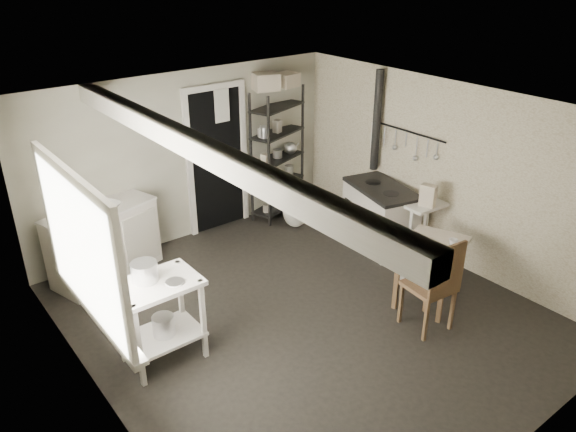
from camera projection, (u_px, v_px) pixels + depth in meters
floor at (305, 314)px, 6.26m from camera, size 5.00×5.00×0.00m
ceiling at (308, 112)px, 5.27m from camera, size 5.00×5.00×0.00m
wall_back at (187, 157)px, 7.54m from camera, size 4.50×0.02×2.30m
wall_front at (531, 343)px, 3.99m from camera, size 4.50×0.02×2.30m
wall_left at (91, 297)px, 4.51m from camera, size 0.02×5.00×2.30m
wall_right at (444, 173)px, 7.02m from camera, size 0.02×5.00×2.30m
window at (79, 249)px, 4.52m from camera, size 0.12×1.76×1.28m
doorway at (217, 161)px, 7.83m from camera, size 0.96×0.10×2.08m
ceiling_beam at (197, 147)px, 4.64m from camera, size 0.18×5.00×0.18m
wallpaper_panel at (443, 173)px, 7.01m from camera, size 0.01×5.00×2.30m
utensil_rail at (407, 132)px, 7.24m from camera, size 0.06×1.20×0.44m
prep_table at (162, 325)px, 5.42m from camera, size 0.78×0.56×0.89m
stockpot at (145, 275)px, 5.21m from camera, size 0.30×0.30×0.27m
saucepan at (175, 286)px, 5.22m from camera, size 0.23×0.23×0.10m
bucket at (164, 327)px, 5.42m from camera, size 0.23×0.23×0.23m
base_cabinets at (104, 241)px, 6.84m from camera, size 1.47×0.94×0.90m
mixing_bowl at (111, 202)px, 6.67m from camera, size 0.38×0.38×0.07m
counter_cup at (74, 215)px, 6.34m from camera, size 0.12×0.12×0.09m
shelf_rack at (278, 154)px, 8.26m from camera, size 0.97×0.62×1.92m
shelf_jar at (261, 132)px, 7.87m from camera, size 0.10×0.10×0.18m
storage_box_a at (266, 83)px, 7.71m from camera, size 0.41×0.39×0.23m
storage_box_b at (287, 81)px, 7.92m from camera, size 0.33×0.31×0.19m
stove at (380, 215)px, 7.56m from camera, size 0.83×1.18×0.84m
stovepipe at (377, 121)px, 7.54m from camera, size 0.15×0.15×1.46m
side_ledge at (424, 231)px, 7.15m from camera, size 0.54×0.31×0.81m
oats_box at (429, 191)px, 6.86m from camera, size 0.16×0.21×0.28m
work_table at (430, 270)px, 6.39m from camera, size 1.07×0.91×0.69m
table_cup at (454, 237)px, 6.19m from camera, size 0.12×0.12×0.09m
chair at (429, 287)px, 5.87m from camera, size 0.49×0.51×1.08m
flour_sack at (296, 211)px, 8.15m from camera, size 0.42×0.36×0.50m
floor_crock at (401, 273)px, 6.90m from camera, size 0.15×0.15×0.15m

